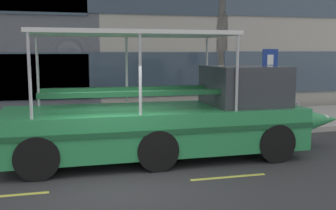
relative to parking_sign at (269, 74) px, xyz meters
name	(u,v)px	position (x,y,z in m)	size (l,w,h in m)	color
ground_plane	(118,174)	(-5.96, -3.92, -2.05)	(120.00, 120.00, 0.00)	#333335
sidewalk	(100,126)	(-5.96, 1.68, -1.96)	(32.00, 4.80, 0.18)	#A8A59E
curb_edge	(106,141)	(-5.96, -0.81, -1.96)	(32.00, 0.18, 0.18)	#B2ADA3
lane_centreline	(123,186)	(-5.96, -4.77, -2.04)	(25.80, 0.12, 0.01)	#DBD64C
curb_guardrail	(140,116)	(-4.83, -0.47, -1.27)	(11.56, 0.09, 0.90)	#9EA0A8
parking_sign	(269,74)	(0.00, 0.00, 0.00)	(0.60, 0.12, 2.75)	#4C4F54
duck_tour_boat	(176,118)	(-4.27, -2.77, -0.99)	(9.72, 2.56, 3.33)	#2D9351
pedestrian_near_bow	(238,96)	(-0.97, 0.49, -0.81)	(0.27, 0.49, 1.74)	#47423D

